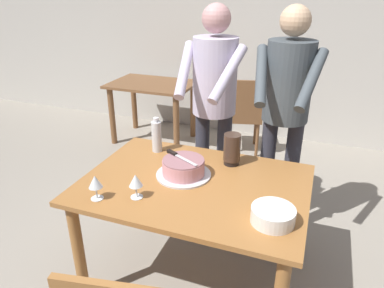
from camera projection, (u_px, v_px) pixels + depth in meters
ground_plane at (194, 277)px, 2.43m from camera, size 14.00×14.00×0.00m
back_wall at (273, 28)px, 4.21m from camera, size 10.00×0.12×2.70m
main_dining_table at (194, 199)px, 2.17m from camera, size 1.33×0.95×0.75m
cake_on_platter at (183, 168)px, 2.18m from camera, size 0.34×0.34×0.11m
cake_knife at (176, 155)px, 2.20m from camera, size 0.25×0.15×0.02m
plate_stack at (273, 215)px, 1.75m from camera, size 0.22×0.22×0.08m
wine_glass_near at (136, 181)px, 1.93m from camera, size 0.08×0.08×0.14m
wine_glass_far at (95, 182)px, 1.92m from camera, size 0.08×0.08×0.14m
water_bottle at (157, 136)px, 2.47m from camera, size 0.07×0.07×0.25m
hurricane_lamp at (232, 149)px, 2.29m from camera, size 0.11×0.11×0.21m
person_cutting_cake at (214, 97)px, 2.61m from camera, size 0.47×0.56×1.72m
person_standing_beside at (286, 103)px, 2.47m from camera, size 0.47×0.55×1.72m
background_table at (153, 96)px, 4.34m from camera, size 1.00×0.70×0.74m
background_chair_1 at (242, 113)px, 4.03m from camera, size 0.53×0.53×0.90m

